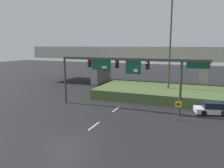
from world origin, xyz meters
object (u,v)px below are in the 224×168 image
(signal_gantry, at_px, (125,67))
(speed_limit_sign, at_px, (178,108))
(parked_sedan_near_right, at_px, (214,109))
(highway_light_pole_near, at_px, (170,45))

(signal_gantry, bearing_deg, speed_limit_sign, -14.86)
(speed_limit_sign, relative_size, parked_sedan_near_right, 0.47)
(highway_light_pole_near, relative_size, parked_sedan_near_right, 3.30)
(parked_sedan_near_right, bearing_deg, signal_gantry, 177.69)
(parked_sedan_near_right, bearing_deg, highway_light_pole_near, 119.21)
(signal_gantry, relative_size, speed_limit_sign, 8.51)
(signal_gantry, distance_m, parked_sedan_near_right, 11.30)
(highway_light_pole_near, bearing_deg, signal_gantry, -116.12)
(signal_gantry, bearing_deg, highway_light_pole_near, 63.88)
(signal_gantry, height_order, speed_limit_sign, signal_gantry)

